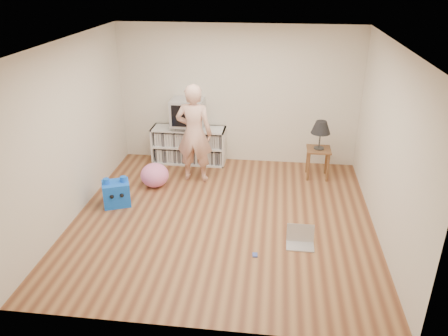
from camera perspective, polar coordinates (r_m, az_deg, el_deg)
ground at (r=6.71m, az=-0.14°, el=-6.57°), size 4.50×4.50×0.00m
walls at (r=6.13m, az=-0.15°, el=3.86°), size 4.52×4.52×2.60m
ceiling at (r=5.79m, az=-0.16°, el=15.95°), size 4.50×4.50×0.01m
media_unit at (r=8.49m, az=-4.58°, el=3.02°), size 1.40×0.45×0.70m
dvd_deck at (r=8.34m, az=-4.69°, el=5.44°), size 0.45×0.35×0.07m
crt_tv at (r=8.25m, az=-4.77°, el=7.30°), size 0.60×0.53×0.50m
side_table at (r=7.99m, az=12.20°, el=1.59°), size 0.42×0.42×0.55m
table_lamp at (r=7.80m, az=12.54°, el=5.13°), size 0.34×0.34×0.52m
person at (r=7.57m, az=-3.92°, el=4.53°), size 0.66×0.46×1.75m
laptop at (r=6.19m, az=9.92°, el=-9.18°), size 0.38×0.30×0.26m
playing_cards at (r=5.93m, az=4.07°, el=-11.26°), size 0.07×0.10×0.02m
plush_blue at (r=7.18m, az=-13.88°, el=-3.21°), size 0.51×0.46×0.48m
plush_pink at (r=7.66m, az=-9.05°, el=-0.92°), size 0.49×0.49×0.41m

